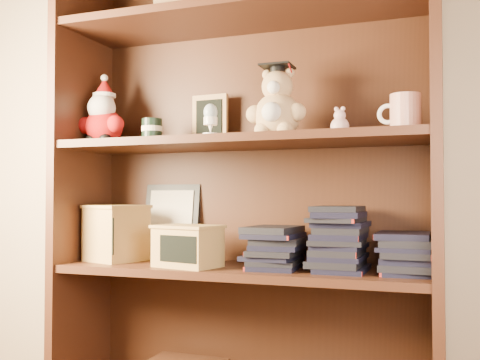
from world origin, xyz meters
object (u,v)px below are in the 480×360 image
object	(u,v)px
bookcase	(245,193)
treats_box	(116,233)
grad_teddy_bear	(277,109)
teacher_mug	(405,113)

from	to	relation	value
bookcase	treats_box	distance (m)	0.47
grad_teddy_bear	bookcase	bearing A→B (deg)	155.31
bookcase	treats_box	bearing A→B (deg)	-173.42
grad_teddy_bear	teacher_mug	bearing A→B (deg)	1.06
grad_teddy_bear	treats_box	xyz separation A→B (m)	(-0.57, 0.01, -0.39)
teacher_mug	bookcase	bearing A→B (deg)	174.22
teacher_mug	treats_box	distance (m)	1.01
bookcase	treats_box	size ratio (longest dim) A/B	7.25
teacher_mug	treats_box	size ratio (longest dim) A/B	0.55
bookcase	grad_teddy_bear	world-z (taller)	bookcase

